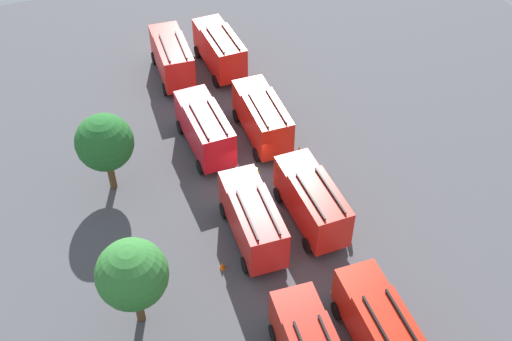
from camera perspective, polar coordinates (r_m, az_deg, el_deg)
ground_plane at (r=45.79m, az=0.00°, el=-1.27°), size 66.22×66.22×0.00m
fire_truck_0 at (r=36.38m, az=11.03°, el=-13.58°), size 7.24×2.84×3.88m
fire_truck_1 at (r=41.88m, az=5.01°, el=-2.65°), size 7.26×2.91×3.88m
fire_truck_2 at (r=48.18m, az=0.55°, el=4.84°), size 7.21×2.78×3.88m
fire_truck_3 at (r=55.90m, az=-3.29°, el=10.85°), size 7.32×3.05×3.88m
fire_truck_5 at (r=40.63m, az=-0.31°, el=-4.29°), size 7.26×2.89×3.88m
fire_truck_6 at (r=47.32m, az=-4.62°, el=3.85°), size 7.30×3.02×3.88m
fire_truck_7 at (r=55.26m, az=-7.54°, el=10.10°), size 7.28×2.96×3.88m
firefighter_0 at (r=44.86m, az=-0.03°, el=-0.57°), size 0.46×0.48×1.84m
firefighter_1 at (r=42.53m, az=8.34°, el=-4.59°), size 0.44×0.28×1.63m
tree_1 at (r=35.79m, az=-11.04°, el=-9.15°), size 4.07×4.07×6.30m
tree_2 at (r=44.03m, az=-13.42°, el=2.45°), size 3.99×3.99×6.18m
traffic_cone_0 at (r=48.26m, az=3.88°, el=1.90°), size 0.39×0.39×0.55m
traffic_cone_1 at (r=52.31m, az=-4.63°, el=5.71°), size 0.44×0.44×0.63m
traffic_cone_2 at (r=40.61m, az=-3.03°, el=-8.50°), size 0.39×0.39×0.56m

